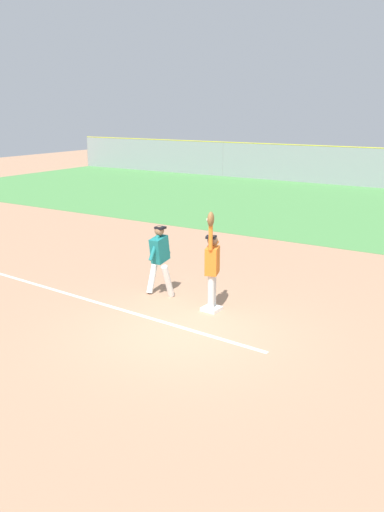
{
  "coord_description": "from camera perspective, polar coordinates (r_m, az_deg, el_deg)",
  "views": [
    {
      "loc": [
        5.58,
        -8.56,
        4.41
      ],
      "look_at": [
        -0.95,
        1.72,
        1.05
      ],
      "focal_mm": 37.98,
      "sensor_mm": 36.0,
      "label": 1
    }
  ],
  "objects": [
    {
      "name": "first_base",
      "position": [
        12.21,
        2.08,
        -5.56
      ],
      "size": [
        0.39,
        0.39,
        0.08
      ],
      "primitive_type": "cube",
      "rotation": [
        0.0,
        0.0,
        -0.04
      ],
      "color": "white",
      "rests_on": "ground_plane"
    },
    {
      "name": "parked_car_tan",
      "position": [
        36.7,
        11.33,
        9.28
      ],
      "size": [
        4.46,
        2.23,
        1.25
      ],
      "rotation": [
        0.0,
        0.0,
        0.03
      ],
      "color": "tan",
      "rests_on": "ground_plane"
    },
    {
      "name": "fielder",
      "position": [
        11.89,
        2.13,
        -0.64
      ],
      "size": [
        0.41,
        0.88,
        2.28
      ],
      "rotation": [
        0.0,
        0.0,
        3.48
      ],
      "color": "silver",
      "rests_on": "ground_plane"
    },
    {
      "name": "ground_plane",
      "position": [
        11.13,
        -0.61,
        -7.92
      ],
      "size": [
        71.28,
        71.28,
        0.0
      ],
      "primitive_type": "plane",
      "color": "tan"
    },
    {
      "name": "outfield_grass",
      "position": [
        25.07,
        19.12,
        4.45
      ],
      "size": [
        47.62,
        14.53,
        0.01
      ],
      "primitive_type": "cube",
      "color": "#4C8C47",
      "rests_on": "ground_plane"
    },
    {
      "name": "chalk_foul_line",
      "position": [
        13.94,
        -14.22,
        -3.49
      ],
      "size": [
        11.98,
        0.95,
        0.01
      ],
      "primitive_type": "cube",
      "rotation": [
        0.0,
        0.0,
        -0.07
      ],
      "color": "white",
      "rests_on": "ground_plane"
    },
    {
      "name": "baseball",
      "position": [
        11.66,
        1.72,
        3.85
      ],
      "size": [
        0.07,
        0.07,
        0.07
      ],
      "primitive_type": "sphere",
      "color": "white"
    },
    {
      "name": "runner",
      "position": [
        12.89,
        -3.42,
        0.04
      ],
      "size": [
        0.72,
        0.84,
        1.72
      ],
      "rotation": [
        0.0,
        0.0,
        0.02
      ],
      "color": "white",
      "rests_on": "ground_plane"
    }
  ]
}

